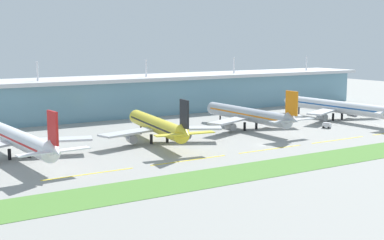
# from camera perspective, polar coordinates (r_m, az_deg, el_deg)

# --- Properties ---
(ground_plane) EXTENTS (600.00, 600.00, 0.00)m
(ground_plane) POSITION_cam_1_polar(r_m,az_deg,el_deg) (198.51, 7.72, -2.66)
(ground_plane) COLOR gray
(terminal_building) EXTENTS (288.00, 34.00, 28.86)m
(terminal_building) POSITION_cam_1_polar(r_m,az_deg,el_deg) (281.72, -5.42, 2.74)
(terminal_building) COLOR #6693A8
(terminal_building) RESTS_ON ground
(airliner_nearest) EXTENTS (48.64, 71.91, 18.90)m
(airliner_nearest) POSITION_cam_1_polar(r_m,az_deg,el_deg) (182.96, -18.26, -1.91)
(airliner_nearest) COLOR white
(airliner_nearest) RESTS_ON ground
(airliner_near_middle) EXTENTS (48.36, 60.37, 18.90)m
(airliner_near_middle) POSITION_cam_1_polar(r_m,az_deg,el_deg) (200.57, -3.69, -0.62)
(airliner_near_middle) COLOR yellow
(airliner_near_middle) RESTS_ON ground
(airliner_far_middle) EXTENTS (48.80, 63.00, 18.90)m
(airliner_far_middle) POSITION_cam_1_polar(r_m,az_deg,el_deg) (231.27, 6.10, 0.56)
(airliner_far_middle) COLOR #ADB2BC
(airliner_far_middle) RESTS_ON ground
(airliner_farthest) EXTENTS (48.76, 71.63, 18.90)m
(airliner_farthest) POSITION_cam_1_polar(r_m,az_deg,el_deg) (267.87, 15.15, 1.39)
(airliner_farthest) COLOR white
(airliner_farthest) RESTS_ON ground
(taxiway_stripe_west) EXTENTS (28.00, 0.70, 0.04)m
(taxiway_stripe_west) POSITION_cam_1_polar(r_m,az_deg,el_deg) (156.94, -11.01, -5.71)
(taxiway_stripe_west) COLOR yellow
(taxiway_stripe_west) RESTS_ON ground
(taxiway_stripe_mid_west) EXTENTS (28.00, 0.70, 0.04)m
(taxiway_stripe_mid_west) POSITION_cam_1_polar(r_m,az_deg,el_deg) (171.47, -0.30, -4.35)
(taxiway_stripe_mid_west) COLOR yellow
(taxiway_stripe_mid_west) RESTS_ON ground
(taxiway_stripe_centre) EXTENTS (28.00, 0.70, 0.04)m
(taxiway_stripe_centre) POSITION_cam_1_polar(r_m,az_deg,el_deg) (191.01, 8.44, -3.11)
(taxiway_stripe_centre) COLOR yellow
(taxiway_stripe_centre) RESTS_ON ground
(taxiway_stripe_mid_east) EXTENTS (28.00, 0.70, 0.04)m
(taxiway_stripe_mid_east) POSITION_cam_1_polar(r_m,az_deg,el_deg) (214.20, 15.42, -2.07)
(taxiway_stripe_mid_east) COLOR yellow
(taxiway_stripe_mid_east) RESTS_ON ground
(grass_verge) EXTENTS (300.00, 18.00, 0.10)m
(grass_verge) POSITION_cam_1_polar(r_m,az_deg,el_deg) (177.26, 13.79, -4.16)
(grass_verge) COLOR #518438
(grass_verge) RESTS_ON ground
(baggage_cart) EXTENTS (3.03, 4.00, 2.48)m
(baggage_cart) POSITION_cam_1_polar(r_m,az_deg,el_deg) (241.52, 14.28, -0.56)
(baggage_cart) COLOR silver
(baggage_cart) RESTS_ON ground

